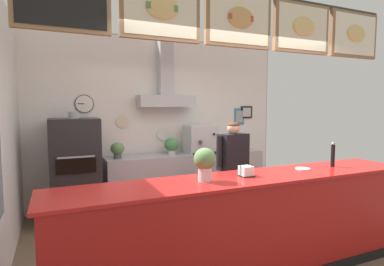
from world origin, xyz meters
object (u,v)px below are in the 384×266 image
at_px(espresso_machine, 201,139).
at_px(potted_rosemary, 221,145).
at_px(potted_basil, 172,145).
at_px(basil_vase, 205,163).
at_px(pizza_oven, 75,170).
at_px(potted_thyme, 117,149).
at_px(napkin_holder, 246,171).
at_px(pepper_grinder, 333,154).
at_px(shop_worker, 233,170).
at_px(condiment_plate, 303,169).

bearing_deg(espresso_machine, potted_rosemary, 3.41).
relative_size(potted_basil, basil_vase, 0.90).
height_order(pizza_oven, potted_thyme, pizza_oven).
xyz_separation_m(potted_basil, basil_vase, (-0.58, -2.47, 0.15)).
relative_size(potted_rosemary, basil_vase, 0.68).
relative_size(pizza_oven, basil_vase, 5.19).
relative_size(napkin_holder, pepper_grinder, 0.50).
distance_m(shop_worker, basil_vase, 1.72).
height_order(potted_thyme, basil_vase, basil_vase).
xyz_separation_m(espresso_machine, pepper_grinder, (0.58, -2.39, 0.03)).
bearing_deg(shop_worker, pepper_grinder, 102.96).
relative_size(pizza_oven, potted_basil, 5.74).
distance_m(pizza_oven, potted_thyme, 0.71).
bearing_deg(condiment_plate, potted_rosemary, 83.46).
bearing_deg(potted_basil, potted_rosemary, -1.27).
height_order(espresso_machine, napkin_holder, espresso_machine).
distance_m(pizza_oven, espresso_machine, 2.16).
relative_size(shop_worker, potted_basil, 5.25).
relative_size(shop_worker, pepper_grinder, 5.19).
distance_m(shop_worker, potted_thyme, 1.87).
height_order(pizza_oven, potted_rosemary, pizza_oven).
height_order(condiment_plate, napkin_holder, napkin_holder).
relative_size(espresso_machine, pepper_grinder, 1.83).
distance_m(shop_worker, potted_basil, 1.33).
distance_m(potted_rosemary, pepper_grinder, 2.42).
distance_m(condiment_plate, basil_vase, 1.28).
bearing_deg(potted_basil, shop_worker, -66.94).
relative_size(potted_basil, condiment_plate, 1.80).
bearing_deg(potted_thyme, pizza_oven, -171.64).
bearing_deg(pizza_oven, potted_thyme, 8.36).
bearing_deg(potted_thyme, condiment_plate, -55.28).
relative_size(potted_thyme, potted_rosemary, 1.20).
xyz_separation_m(napkin_holder, pepper_grinder, (1.20, 0.00, 0.10)).
bearing_deg(condiment_plate, pizza_oven, 135.25).
bearing_deg(pepper_grinder, pizza_oven, 139.78).
xyz_separation_m(pizza_oven, napkin_holder, (1.50, -2.29, 0.30)).
height_order(pizza_oven, potted_basil, pizza_oven).
bearing_deg(napkin_holder, condiment_plate, 2.24).
relative_size(pizza_oven, condiment_plate, 10.32).
distance_m(potted_basil, basil_vase, 2.54).
relative_size(espresso_machine, condiment_plate, 3.32).
xyz_separation_m(pizza_oven, potted_thyme, (0.65, 0.10, 0.27)).
relative_size(potted_basil, potted_thyme, 1.11).
bearing_deg(basil_vase, potted_basil, 76.87).
bearing_deg(pizza_oven, potted_rosemary, 2.83).
xyz_separation_m(potted_thyme, basil_vase, (0.37, -2.42, 0.16)).
distance_m(potted_thyme, potted_rosemary, 1.90).
distance_m(pizza_oven, condiment_plate, 3.22).
bearing_deg(potted_rosemary, potted_basil, 178.73).
bearing_deg(shop_worker, condiment_plate, 85.32).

